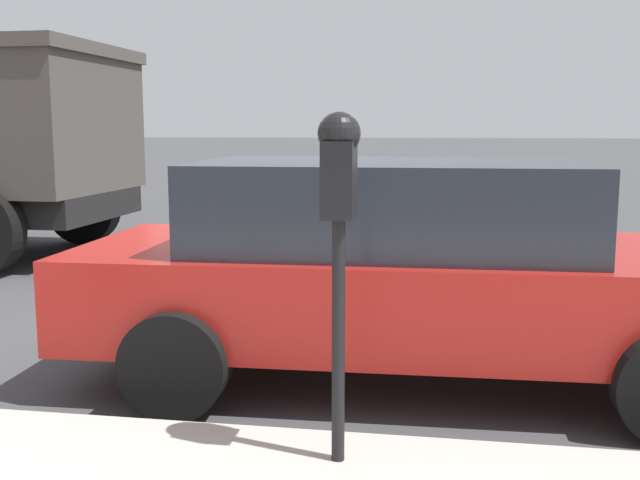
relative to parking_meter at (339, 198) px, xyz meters
The scene contains 3 objects.
ground_plane 2.97m from the parking_meter, 16.01° to the left, with size 220.00×220.00×0.00m, color #424244.
parking_meter is the anchor object (origin of this frame).
car_red 1.78m from the parking_meter, ahead, with size 2.07×4.50×1.47m.
Camera 1 is at (-5.78, -1.18, 1.69)m, focal length 42.00 mm.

